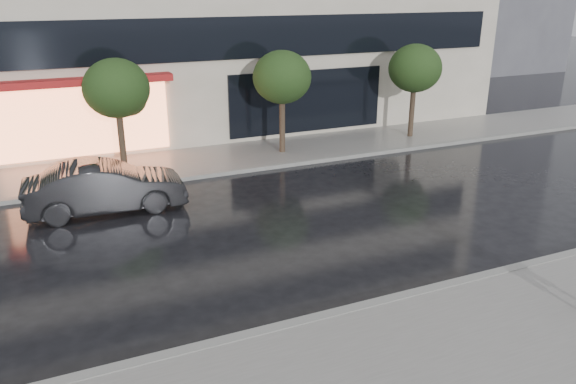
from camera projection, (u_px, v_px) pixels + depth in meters
ground at (338, 288)px, 12.21m from camera, size 120.00×120.00×0.00m
sidewalk_near at (431, 375)px, 9.40m from camera, size 60.00×4.50×0.12m
sidewalk_far at (206, 160)px, 20.99m from camera, size 60.00×3.50×0.12m
curb_near at (362, 308)px, 11.33m from camera, size 60.00×0.25×0.14m
curb_far at (220, 173)px, 19.49m from camera, size 60.00×0.25×0.14m
tree_mid_west at (118, 90)px, 18.70m from camera, size 2.20×2.20×3.99m
tree_mid_east at (283, 79)px, 20.98m from camera, size 2.20×2.20×3.99m
tree_far_east at (416, 70)px, 23.26m from camera, size 2.20×2.20×3.99m
parked_car at (106, 187)px, 16.15m from camera, size 4.56×1.80×1.48m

